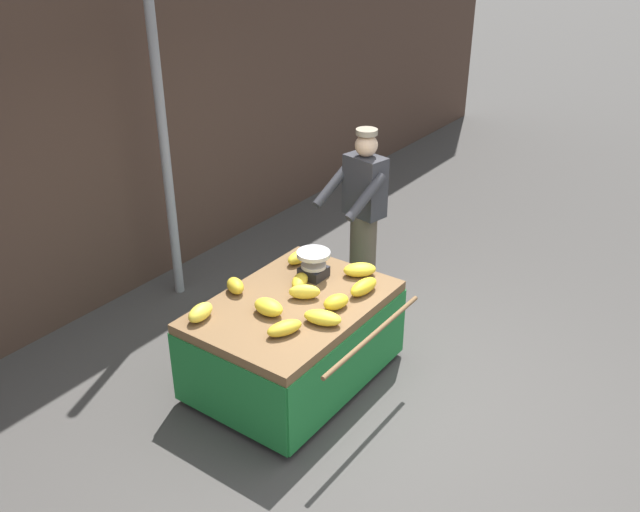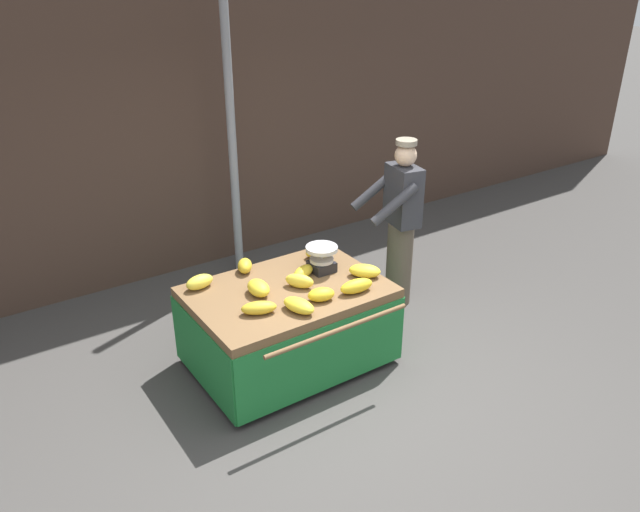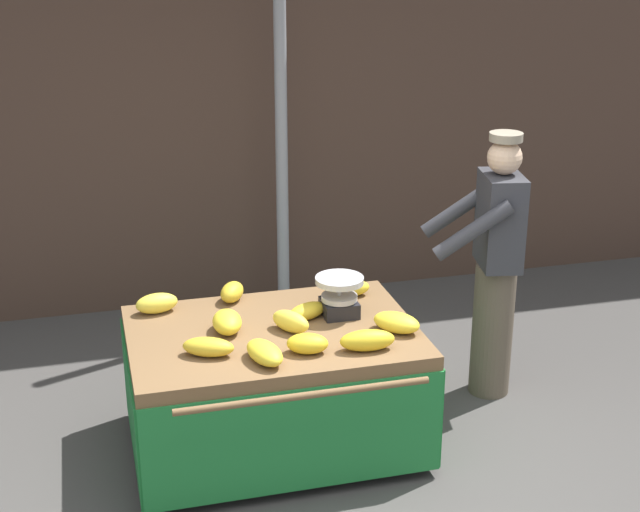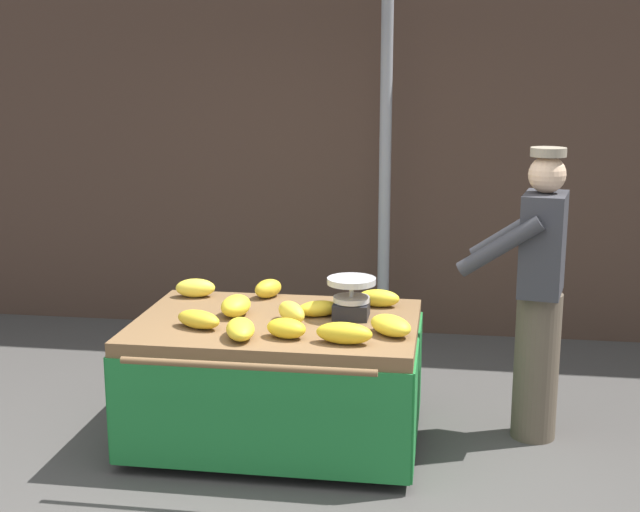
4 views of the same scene
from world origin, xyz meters
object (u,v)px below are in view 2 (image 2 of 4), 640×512
(banana_cart, at_px, (288,309))
(banana_bunch_0, at_px, (245,266))
(banana_bunch_6, at_px, (356,286))
(banana_bunch_5, at_px, (299,281))
(banana_bunch_8, at_px, (200,282))
(banana_bunch_4, at_px, (259,308))
(weighing_scale, at_px, (322,259))
(street_pole, at_px, (231,127))
(banana_bunch_9, at_px, (321,294))
(banana_bunch_7, at_px, (318,251))
(banana_bunch_3, at_px, (299,305))
(banana_bunch_10, at_px, (258,288))
(vendor_person, at_px, (400,224))
(banana_bunch_1, at_px, (303,272))
(banana_bunch_2, at_px, (365,271))

(banana_cart, relative_size, banana_bunch_0, 7.83)
(banana_bunch_6, bearing_deg, banana_bunch_5, 135.47)
(banana_bunch_8, bearing_deg, banana_bunch_4, -71.85)
(banana_bunch_0, relative_size, banana_bunch_5, 0.84)
(weighing_scale, height_order, banana_bunch_6, weighing_scale)
(street_pole, distance_m, banana_bunch_4, 2.39)
(weighing_scale, relative_size, banana_bunch_0, 1.35)
(banana_bunch_0, bearing_deg, banana_bunch_5, -64.57)
(banana_cart, xyz_separation_m, banana_bunch_9, (0.12, -0.32, 0.26))
(weighing_scale, xyz_separation_m, banana_bunch_9, (-0.30, -0.43, -0.06))
(banana_bunch_6, bearing_deg, banana_bunch_7, 80.89)
(banana_bunch_4, distance_m, banana_bunch_7, 1.11)
(banana_bunch_0, height_order, banana_bunch_7, banana_bunch_0)
(banana_bunch_3, bearing_deg, banana_bunch_6, -0.74)
(banana_bunch_8, relative_size, banana_bunch_10, 0.98)
(banana_bunch_8, distance_m, vendor_person, 2.08)
(banana_bunch_7, bearing_deg, banana_cart, -146.67)
(weighing_scale, distance_m, banana_bunch_7, 0.30)
(banana_cart, relative_size, banana_bunch_9, 7.37)
(street_pole, bearing_deg, banana_bunch_8, -126.94)
(banana_bunch_5, xyz_separation_m, banana_bunch_6, (0.34, -0.33, -0.00))
(banana_bunch_6, height_order, banana_bunch_9, banana_bunch_6)
(banana_bunch_5, height_order, banana_bunch_9, banana_bunch_5)
(banana_bunch_1, distance_m, banana_bunch_7, 0.41)
(banana_bunch_3, relative_size, banana_bunch_8, 1.17)
(banana_cart, relative_size, banana_bunch_6, 5.46)
(banana_bunch_3, height_order, vendor_person, vendor_person)
(banana_bunch_0, relative_size, banana_bunch_7, 0.83)
(banana_bunch_1, bearing_deg, banana_bunch_2, -34.40)
(banana_bunch_1, distance_m, vendor_person, 1.26)
(street_pole, bearing_deg, banana_bunch_4, -112.74)
(banana_bunch_5, distance_m, banana_bunch_8, 0.83)
(banana_cart, relative_size, banana_bunch_3, 5.63)
(banana_bunch_2, distance_m, banana_bunch_5, 0.59)
(weighing_scale, distance_m, banana_bunch_0, 0.67)
(vendor_person, bearing_deg, banana_bunch_3, -157.56)
(banana_bunch_1, relative_size, banana_bunch_8, 1.02)
(banana_bunch_8, bearing_deg, banana_bunch_6, -37.22)
(banana_bunch_3, bearing_deg, banana_bunch_8, 121.65)
(banana_bunch_6, height_order, banana_bunch_8, banana_bunch_8)
(weighing_scale, distance_m, banana_bunch_8, 1.06)
(banana_bunch_9, bearing_deg, street_pole, 80.78)
(street_pole, xyz_separation_m, banana_bunch_6, (-0.04, -2.21, -0.85))
(weighing_scale, xyz_separation_m, banana_bunch_5, (-0.32, -0.15, -0.06))
(banana_bunch_4, height_order, banana_bunch_7, banana_bunch_7)
(banana_bunch_5, relative_size, banana_bunch_6, 0.83)
(banana_bunch_10, bearing_deg, banana_bunch_5, -13.75)
(banana_bunch_1, height_order, banana_bunch_9, banana_bunch_9)
(weighing_scale, bearing_deg, banana_bunch_5, -155.70)
(banana_bunch_0, height_order, banana_bunch_6, same)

